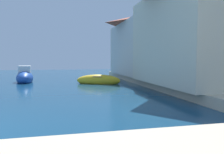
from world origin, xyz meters
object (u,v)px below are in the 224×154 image
object	(u,v)px
moored_boat_1	(98,80)
quayside_tree	(220,38)
moored_boat_2	(25,77)
waterfront_building_main	(204,29)
waterfront_building_annex	(150,43)

from	to	relation	value
moored_boat_1	quayside_tree	world-z (taller)	quayside_tree
moored_boat_2	quayside_tree	xyz separation A→B (m)	(12.94, -9.45, 2.92)
waterfront_building_main	quayside_tree	distance (m)	1.19
moored_boat_2	quayside_tree	size ratio (longest dim) A/B	0.93
moored_boat_2	waterfront_building_main	xyz separation A→B (m)	(12.36, -8.68, 3.60)
waterfront_building_main	moored_boat_1	bearing A→B (deg)	136.85
waterfront_building_main	waterfront_building_annex	distance (m)	9.00
moored_boat_1	moored_boat_2	bearing A→B (deg)	177.58
moored_boat_1	moored_boat_2	size ratio (longest dim) A/B	1.02
waterfront_building_annex	quayside_tree	bearing A→B (deg)	-86.61
moored_boat_2	waterfront_building_main	distance (m)	15.53
waterfront_building_annex	moored_boat_2	bearing A→B (deg)	-178.51
moored_boat_1	waterfront_building_annex	size ratio (longest dim) A/B	0.40
moored_boat_1	waterfront_building_annex	bearing A→B (deg)	51.80
quayside_tree	moored_boat_2	bearing A→B (deg)	143.86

